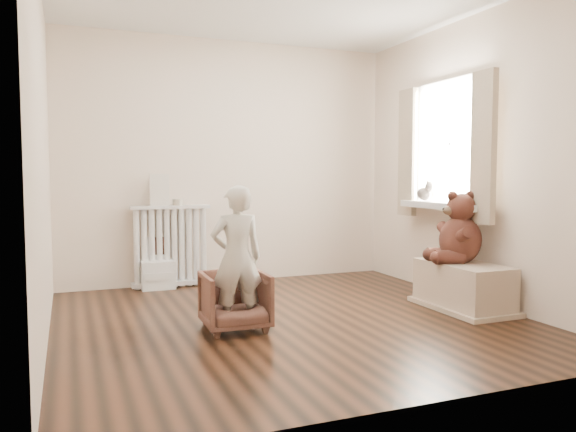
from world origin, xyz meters
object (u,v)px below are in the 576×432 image
object	(u,v)px
radiator	(171,250)
armchair	(235,301)
toy_vanity	(157,262)
toy_bench	(463,286)
child	(237,258)
teddy_bear	(461,231)
plush_cat	(425,191)

from	to	relation	value
radiator	armchair	size ratio (longest dim) A/B	1.75
toy_vanity	toy_bench	world-z (taller)	toy_vanity
radiator	child	distance (m)	1.86
teddy_bear	radiator	bearing A→B (deg)	154.87
toy_vanity	teddy_bear	world-z (taller)	teddy_bear
radiator	plush_cat	world-z (taller)	plush_cat
child	teddy_bear	xyz separation A→B (m)	(2.04, 0.03, 0.12)
toy_bench	teddy_bear	distance (m)	0.48
plush_cat	toy_bench	bearing A→B (deg)	-82.69
armchair	teddy_bear	xyz separation A→B (m)	(2.04, -0.02, 0.45)
toy_vanity	teddy_bear	bearing A→B (deg)	-37.28
toy_vanity	plush_cat	xyz separation A→B (m)	(2.47, -1.08, 0.72)
toy_vanity	armchair	size ratio (longest dim) A/B	1.09
toy_vanity	child	distance (m)	1.87
armchair	teddy_bear	distance (m)	2.09
toy_vanity	radiator	bearing A→B (deg)	11.89
plush_cat	teddy_bear	bearing A→B (deg)	-82.32
radiator	plush_cat	bearing A→B (deg)	-25.58
radiator	armchair	xyz separation A→B (m)	(0.17, -1.80, -0.17)
child	armchair	bearing A→B (deg)	-88.76
toy_bench	teddy_bear	world-z (taller)	teddy_bear
armchair	toy_bench	xyz separation A→B (m)	(2.02, -0.09, -0.02)
armchair	plush_cat	world-z (taller)	plush_cat
radiator	teddy_bear	bearing A→B (deg)	-39.49
child	toy_bench	size ratio (longest dim) A/B	1.25
toy_vanity	teddy_bear	distance (m)	2.98
armchair	plush_cat	xyz separation A→B (m)	(2.16, 0.69, 0.78)
toy_bench	child	bearing A→B (deg)	178.86
toy_vanity	plush_cat	size ratio (longest dim) A/B	2.23
toy_bench	teddy_bear	size ratio (longest dim) A/B	1.40
toy_bench	teddy_bear	bearing A→B (deg)	76.31
armchair	child	bearing A→B (deg)	-88.76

